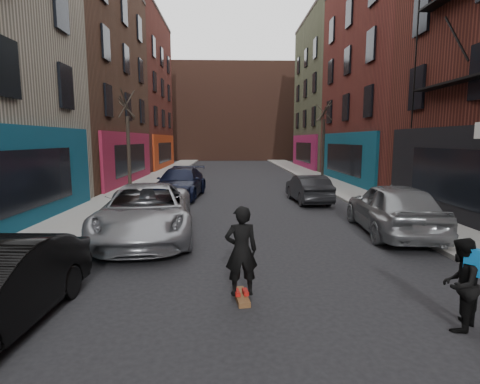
{
  "coord_description": "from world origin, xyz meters",
  "views": [
    {
      "loc": [
        -0.68,
        -3.04,
        3.02
      ],
      "look_at": [
        -0.36,
        7.1,
        1.6
      ],
      "focal_mm": 28.0,
      "sensor_mm": 36.0,
      "label": 1
    }
  ],
  "objects": [
    {
      "name": "sidewalk_right",
      "position": [
        6.25,
        30.0,
        0.07
      ],
      "size": [
        2.5,
        84.0,
        0.13
      ],
      "primitive_type": "cube",
      "color": "gray",
      "rests_on": "ground"
    },
    {
      "name": "building_far",
      "position": [
        0.0,
        56.0,
        7.0
      ],
      "size": [
        40.0,
        10.0,
        14.0
      ],
      "primitive_type": "cube",
      "color": "#47281E",
      "rests_on": "ground"
    },
    {
      "name": "tree_left_far",
      "position": [
        -6.2,
        18.0,
        3.38
      ],
      "size": [
        2.0,
        2.0,
        6.5
      ],
      "primitive_type": null,
      "color": "black",
      "rests_on": "sidewalk_left"
    },
    {
      "name": "parked_left_end",
      "position": [
        -3.2,
        16.5,
        0.78
      ],
      "size": [
        2.6,
        5.51,
        1.55
      ],
      "primitive_type": "imported",
      "rotation": [
        0.0,
        0.0,
        -0.08
      ],
      "color": "black",
      "rests_on": "ground"
    },
    {
      "name": "tree_right_far",
      "position": [
        6.2,
        24.0,
        3.53
      ],
      "size": [
        2.0,
        2.0,
        6.8
      ],
      "primitive_type": null,
      "color": "black",
      "rests_on": "sidewalk_right"
    },
    {
      "name": "skateboard",
      "position": [
        -0.44,
        3.75,
        0.05
      ],
      "size": [
        0.33,
        0.82,
        0.1
      ],
      "primitive_type": "cube",
      "rotation": [
        0.0,
        0.0,
        0.14
      ],
      "color": "brown",
      "rests_on": "ground"
    },
    {
      "name": "parked_right_end",
      "position": [
        3.2,
        14.83,
        0.67
      ],
      "size": [
        1.63,
        4.12,
        1.34
      ],
      "primitive_type": "imported",
      "rotation": [
        0.0,
        0.0,
        3.19
      ],
      "color": "black",
      "rests_on": "ground"
    },
    {
      "name": "parked_right_far",
      "position": [
        4.6,
        8.62,
        0.85
      ],
      "size": [
        2.4,
        5.12,
        1.69
      ],
      "primitive_type": "imported",
      "rotation": [
        0.0,
        0.0,
        3.06
      ],
      "color": "gray",
      "rests_on": "ground"
    },
    {
      "name": "pedestrian",
      "position": [
        3.0,
        2.52,
        0.76
      ],
      "size": [
        0.92,
        0.91,
        1.5
      ],
      "rotation": [
        0.0,
        0.0,
        3.89
      ],
      "color": "black",
      "rests_on": "ground"
    },
    {
      "name": "parked_left_far",
      "position": [
        -3.21,
        8.38,
        0.82
      ],
      "size": [
        3.4,
        6.21,
        1.65
      ],
      "primitive_type": "imported",
      "rotation": [
        0.0,
        0.0,
        0.11
      ],
      "color": "gray",
      "rests_on": "ground"
    },
    {
      "name": "skateboarder",
      "position": [
        -0.44,
        3.75,
        0.96
      ],
      "size": [
        0.67,
        0.49,
        1.71
      ],
      "primitive_type": "imported",
      "rotation": [
        0.0,
        0.0,
        3.28
      ],
      "color": "black",
      "rests_on": "skateboard"
    },
    {
      "name": "sidewalk_left",
      "position": [
        -6.25,
        30.0,
        0.07
      ],
      "size": [
        2.5,
        84.0,
        0.13
      ],
      "primitive_type": "cube",
      "color": "gray",
      "rests_on": "ground"
    }
  ]
}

